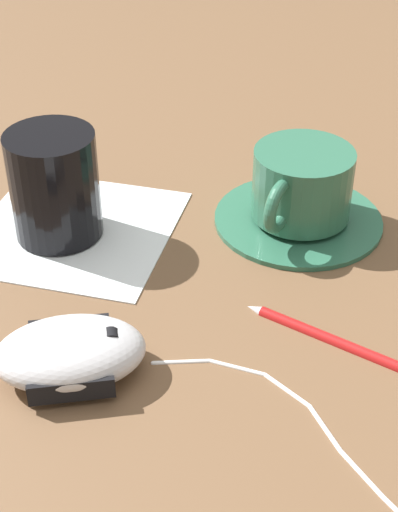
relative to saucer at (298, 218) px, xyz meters
name	(u,v)px	position (x,y,z in m)	size (l,w,h in m)	color
ground_plane	(168,272)	(-0.06, 0.11, 0.00)	(3.00, 3.00, 0.00)	brown
saucer	(298,218)	(0.00, 0.00, 0.00)	(0.14, 0.14, 0.01)	#2D664C
coffee_cup	(301,184)	(0.00, 0.00, 0.03)	(0.10, 0.08, 0.06)	#2D664C
computer_mouse	(70,353)	(-0.17, 0.18, 0.01)	(0.08, 0.11, 0.03)	silver
mouse_cable	(332,459)	(-0.26, 0.02, 0.00)	(0.23, 0.18, 0.00)	white
napkin_under_glass	(74,229)	(0.00, 0.19, 0.00)	(0.16, 0.16, 0.00)	white
drinking_glass	(54,185)	(-0.01, 0.20, 0.04)	(0.07, 0.07, 0.09)	black
pen	(343,340)	(-0.16, -0.01, 0.00)	(0.10, 0.13, 0.01)	#B21919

